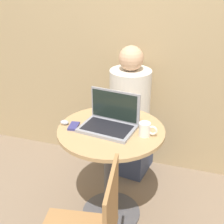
{
  "coord_description": "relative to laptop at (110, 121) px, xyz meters",
  "views": [
    {
      "loc": [
        0.56,
        -1.72,
        1.75
      ],
      "look_at": [
        -0.01,
        0.05,
        0.84
      ],
      "focal_mm": 50.0,
      "sensor_mm": 36.0,
      "label": 1
    }
  ],
  "objects": [
    {
      "name": "computer_mouse",
      "position": [
        -0.31,
        -0.05,
        -0.04
      ],
      "size": [
        0.06,
        0.04,
        0.03
      ],
      "color": "#B2B2B7",
      "rests_on": "round_table"
    },
    {
      "name": "round_table",
      "position": [
        0.01,
        -0.01,
        -0.29
      ],
      "size": [
        0.72,
        0.72,
        0.74
      ],
      "color": "#4C4C51",
      "rests_on": "ground_plane"
    },
    {
      "name": "ground_plane",
      "position": [
        0.01,
        -0.01,
        -0.79
      ],
      "size": [
        12.0,
        12.0,
        0.0
      ],
      "primitive_type": "plane",
      "color": "#7F6B56"
    },
    {
      "name": "coffee_cup",
      "position": [
        0.25,
        -0.03,
        -0.01
      ],
      "size": [
        0.12,
        0.07,
        0.09
      ],
      "color": "white",
      "rests_on": "round_table"
    },
    {
      "name": "laptop",
      "position": [
        0.0,
        0.0,
        0.0
      ],
      "size": [
        0.38,
        0.28,
        0.24
      ],
      "color": "gray",
      "rests_on": "round_table"
    },
    {
      "name": "person_seated",
      "position": [
        0.0,
        0.61,
        -0.31
      ],
      "size": [
        0.38,
        0.54,
        1.16
      ],
      "color": "#3D4766",
      "rests_on": "ground_plane"
    },
    {
      "name": "back_wall",
      "position": [
        0.01,
        0.77,
        0.51
      ],
      "size": [
        7.0,
        0.05,
        2.6
      ],
      "color": "tan",
      "rests_on": "ground_plane"
    },
    {
      "name": "cell_phone",
      "position": [
        -0.23,
        -0.07,
        -0.04
      ],
      "size": [
        0.07,
        0.11,
        0.02
      ],
      "color": "navy",
      "rests_on": "round_table"
    }
  ]
}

